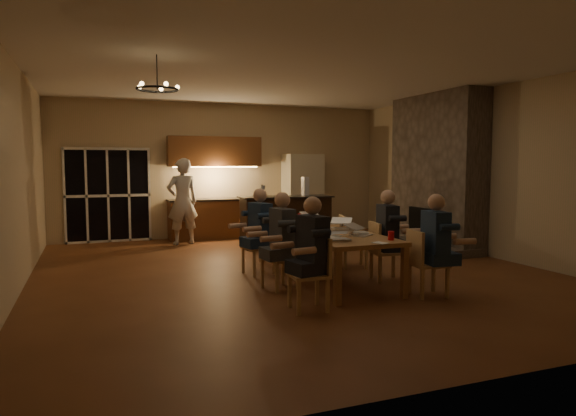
{
  "coord_description": "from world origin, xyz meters",
  "views": [
    {
      "loc": [
        -3.05,
        -7.71,
        1.78
      ],
      "look_at": [
        0.03,
        0.3,
        1.03
      ],
      "focal_mm": 32.0,
      "sensor_mm": 36.0,
      "label": 1
    }
  ],
  "objects_px": {
    "chair_left_mid": "(280,258)",
    "chandelier": "(157,89)",
    "chair_right_far": "(354,241)",
    "laptop_c": "(307,222)",
    "person_right_near": "(435,246)",
    "can_right": "(341,223)",
    "person_left_far": "(260,232)",
    "plate_far": "(330,223)",
    "laptop_f": "(313,215)",
    "bar_blender": "(305,186)",
    "chair_left_far": "(258,246)",
    "plate_near": "(360,233)",
    "mug_front": "(333,231)",
    "laptop_d": "(341,222)",
    "laptop_a": "(337,232)",
    "refrigerator": "(302,194)",
    "standing_person": "(183,201)",
    "mug_mid": "(313,223)",
    "chair_right_near": "(428,263)",
    "bar_island": "(286,221)",
    "redcup_far": "(300,217)",
    "can_cola": "(279,217)",
    "person_left_near": "(312,253)",
    "plate_left": "(330,238)",
    "chair_left_near": "(308,274)",
    "laptop_b": "(361,228)",
    "redcup_mid": "(287,224)",
    "mug_back": "(279,222)",
    "person_left_mid": "(282,241)",
    "person_right_mid": "(387,235)",
    "redcup_near": "(391,236)",
    "dining_table": "(322,254)",
    "can_silver": "(351,232)",
    "bar_bottle": "(263,191)",
    "laptop_e": "(283,216)"
  },
  "relations": [
    {
      "from": "chair_left_mid",
      "to": "chandelier",
      "type": "relative_size",
      "value": 1.61
    },
    {
      "from": "chair_right_far",
      "to": "laptop_c",
      "type": "relative_size",
      "value": 2.78
    },
    {
      "from": "person_right_near",
      "to": "can_right",
      "type": "bearing_deg",
      "value": 21.67
    },
    {
      "from": "person_left_far",
      "to": "plate_far",
      "type": "height_order",
      "value": "person_left_far"
    },
    {
      "from": "laptop_f",
      "to": "bar_blender",
      "type": "distance_m",
      "value": 2.14
    },
    {
      "from": "person_left_far",
      "to": "chair_left_far",
      "type": "bearing_deg",
      "value": -176.15
    },
    {
      "from": "plate_near",
      "to": "mug_front",
      "type": "bearing_deg",
      "value": 172.42
    },
    {
      "from": "laptop_d",
      "to": "plate_far",
      "type": "distance_m",
      "value": 0.74
    },
    {
      "from": "bar_blender",
      "to": "laptop_a",
      "type": "bearing_deg",
      "value": -116.76
    },
    {
      "from": "laptop_a",
      "to": "mug_front",
      "type": "distance_m",
      "value": 0.58
    },
    {
      "from": "refrigerator",
      "to": "plate_far",
      "type": "height_order",
      "value": "refrigerator"
    },
    {
      "from": "chair_left_far",
      "to": "standing_person",
      "type": "xyz_separation_m",
      "value": [
        -0.62,
        3.5,
        0.5
      ]
    },
    {
      "from": "chair_left_far",
      "to": "person_left_far",
      "type": "xyz_separation_m",
      "value": [
        0.01,
        -0.05,
        0.24
      ]
    },
    {
      "from": "standing_person",
      "to": "mug_mid",
      "type": "xyz_separation_m",
      "value": [
        1.53,
        -3.6,
        -0.14
      ]
    },
    {
      "from": "chair_left_mid",
      "to": "laptop_f",
      "type": "bearing_deg",
      "value": 126.92
    },
    {
      "from": "chair_right_near",
      "to": "can_right",
      "type": "xyz_separation_m",
      "value": [
        -0.41,
        1.76,
        0.37
      ]
    },
    {
      "from": "bar_island",
      "to": "plate_near",
      "type": "height_order",
      "value": "bar_island"
    },
    {
      "from": "redcup_far",
      "to": "can_cola",
      "type": "relative_size",
      "value": 1.0
    },
    {
      "from": "person_left_near",
      "to": "plate_left",
      "type": "relative_size",
      "value": 4.95
    },
    {
      "from": "person_right_near",
      "to": "plate_left",
      "type": "xyz_separation_m",
      "value": [
        -1.16,
        0.77,
        0.07
      ]
    },
    {
      "from": "laptop_c",
      "to": "standing_person",
      "type": "bearing_deg",
      "value": -78.61
    },
    {
      "from": "chair_right_far",
      "to": "plate_near",
      "type": "distance_m",
      "value": 1.23
    },
    {
      "from": "chair_left_near",
      "to": "laptop_b",
      "type": "xyz_separation_m",
      "value": [
        1.15,
        0.77,
        0.42
      ]
    },
    {
      "from": "laptop_a",
      "to": "bar_blender",
      "type": "xyz_separation_m",
      "value": [
        1.28,
        4.12,
        0.42
      ]
    },
    {
      "from": "bar_blender",
      "to": "redcup_mid",
      "type": "bearing_deg",
      "value": -127.93
    },
    {
      "from": "person_left_near",
      "to": "mug_mid",
      "type": "height_order",
      "value": "person_left_near"
    },
    {
      "from": "laptop_a",
      "to": "redcup_mid",
      "type": "xyz_separation_m",
      "value": [
        -0.15,
        1.49,
        -0.05
      ]
    },
    {
      "from": "chandelier",
      "to": "mug_back",
      "type": "height_order",
      "value": "chandelier"
    },
    {
      "from": "person_left_mid",
      "to": "person_right_mid",
      "type": "relative_size",
      "value": 1.0
    },
    {
      "from": "chair_left_near",
      "to": "chair_left_far",
      "type": "xyz_separation_m",
      "value": [
        0.06,
        2.18,
        0.0
      ]
    },
    {
      "from": "person_right_near",
      "to": "bar_blender",
      "type": "bearing_deg",
      "value": 7.11
    },
    {
      "from": "laptop_c",
      "to": "laptop_d",
      "type": "xyz_separation_m",
      "value": [
        0.52,
        -0.1,
        0.0
      ]
    },
    {
      "from": "chair_right_near",
      "to": "laptop_f",
      "type": "bearing_deg",
      "value": 18.82
    },
    {
      "from": "redcup_far",
      "to": "standing_person",
      "type": "bearing_deg",
      "value": 121.67
    },
    {
      "from": "chair_left_near",
      "to": "plate_far",
      "type": "relative_size",
      "value": 3.59
    },
    {
      "from": "chandelier",
      "to": "laptop_d",
      "type": "relative_size",
      "value": 1.73
    },
    {
      "from": "chandelier",
      "to": "laptop_f",
      "type": "distance_m",
      "value": 3.58
    },
    {
      "from": "laptop_a",
      "to": "redcup_near",
      "type": "height_order",
      "value": "laptop_a"
    },
    {
      "from": "laptop_d",
      "to": "dining_table",
      "type": "bearing_deg",
      "value": -150.19
    },
    {
      "from": "laptop_b",
      "to": "can_cola",
      "type": "distance_m",
      "value": 2.26
    },
    {
      "from": "person_left_far",
      "to": "plate_far",
      "type": "relative_size",
      "value": 5.57
    },
    {
      "from": "bar_island",
      "to": "can_silver",
      "type": "distance_m",
      "value": 3.82
    },
    {
      "from": "chair_left_far",
      "to": "laptop_c",
      "type": "distance_m",
      "value": 0.92
    },
    {
      "from": "chair_left_mid",
      "to": "chair_right_near",
      "type": "bearing_deg",
      "value": 42.2
    },
    {
      "from": "redcup_near",
      "to": "redcup_mid",
      "type": "relative_size",
      "value": 1.0
    },
    {
      "from": "laptop_b",
      "to": "bar_bottle",
      "type": "distance_m",
      "value": 3.89
    },
    {
      "from": "person_right_mid",
      "to": "mug_mid",
      "type": "bearing_deg",
      "value": 48.11
    },
    {
      "from": "chair_left_far",
      "to": "person_right_near",
      "type": "height_order",
      "value": "person_right_near"
    },
    {
      "from": "dining_table",
      "to": "mug_front",
      "type": "distance_m",
      "value": 0.66
    },
    {
      "from": "laptop_e",
      "to": "redcup_far",
      "type": "relative_size",
      "value": 2.67
    }
  ]
}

